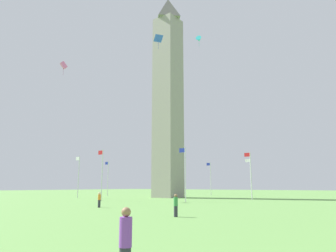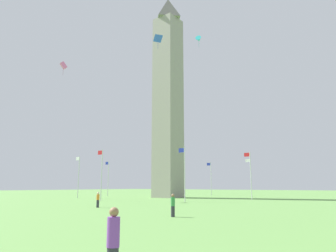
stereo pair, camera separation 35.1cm
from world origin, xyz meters
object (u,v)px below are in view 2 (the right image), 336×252
at_px(flagpole_sw, 251,176).
at_px(flagpole_n, 108,177).
at_px(flagpole_se, 184,171).
at_px(flagpole_nw, 158,177).
at_px(flagpole_w, 211,177).
at_px(flagpole_e, 101,172).
at_px(obelisk_monument, 168,92).
at_px(person_purple_shirt, 113,244).
at_px(kite_pink_box, 64,65).
at_px(kite_blue_diamond, 158,39).
at_px(flagpole_s, 250,173).
at_px(person_green_shirt, 173,205).
at_px(person_orange_shirt, 98,200).
at_px(kite_cyan_delta, 199,39).
at_px(flagpole_ne, 78,175).

bearing_deg(flagpole_sw, flagpole_n, 22.50).
distance_m(flagpole_se, flagpole_nw, 35.03).
distance_m(flagpole_n, flagpole_w, 24.77).
bearing_deg(flagpole_se, flagpole_e, 22.50).
height_order(obelisk_monument, person_purple_shirt, obelisk_monument).
relative_size(kite_pink_box, kite_blue_diamond, 1.04).
relative_size(flagpole_e, flagpole_sw, 1.00).
bearing_deg(flagpole_s, person_green_shirt, 102.36).
xyz_separation_m(flagpole_n, kite_blue_diamond, (-24.44, 12.04, 22.84)).
bearing_deg(kite_blue_diamond, kite_pink_box, 28.68).
relative_size(flagpole_n, flagpole_nw, 1.00).
height_order(flagpole_sw, person_purple_shirt, flagpole_sw).
xyz_separation_m(person_orange_shirt, kite_cyan_delta, (2.05, -25.11, 28.89)).
bearing_deg(flagpole_e, flagpole_s, -135.00).
distance_m(kite_cyan_delta, kite_blue_diamond, 9.62).
bearing_deg(person_purple_shirt, flagpole_sw, 5.29).
height_order(flagpole_ne, person_purple_shirt, flagpole_ne).
relative_size(flagpole_ne, flagpole_se, 1.00).
distance_m(flagpole_sw, kite_pink_box, 42.84).
bearing_deg(kite_pink_box, obelisk_monument, -111.74).
xyz_separation_m(flagpole_w, person_orange_shirt, (-11.82, 45.81, -3.59)).
distance_m(obelisk_monument, flagpole_ne, 24.67).
height_order(flagpole_e, kite_pink_box, kite_pink_box).
distance_m(flagpole_e, kite_cyan_delta, 30.68).
xyz_separation_m(person_purple_shirt, kite_blue_diamond, (26.10, -34.16, 26.36)).
height_order(person_green_shirt, kite_cyan_delta, kite_cyan_delta).
relative_size(flagpole_s, person_purple_shirt, 4.55).
height_order(flagpole_n, person_purple_shirt, flagpole_n).
distance_m(flagpole_w, person_orange_shirt, 47.44).
height_order(flagpole_sw, kite_pink_box, kite_pink_box).
relative_size(flagpole_n, person_green_shirt, 4.75).
relative_size(flagpole_n, kite_cyan_delta, 3.64).
distance_m(obelisk_monument, kite_pink_box, 21.81).
height_order(flagpole_n, kite_blue_diamond, kite_blue_diamond).
xyz_separation_m(flagpole_sw, person_orange_shirt, (0.56, 40.68, -3.59)).
relative_size(flagpole_e, person_orange_shirt, 4.93).
xyz_separation_m(person_purple_shirt, person_orange_shirt, (21.21, -17.90, -0.07)).
height_order(flagpole_s, person_orange_shirt, flagpole_s).
height_order(flagpole_ne, flagpole_sw, same).
height_order(obelisk_monument, kite_pink_box, obelisk_monument).
xyz_separation_m(flagpole_s, person_orange_shirt, (5.69, 28.29, -3.59)).
height_order(obelisk_monument, person_green_shirt, obelisk_monument).
relative_size(flagpole_s, flagpole_w, 1.00).
height_order(flagpole_w, person_green_shirt, flagpole_w).
bearing_deg(obelisk_monument, person_green_shirt, 127.42).
relative_size(flagpole_sw, kite_pink_box, 3.20).
bearing_deg(flagpole_nw, flagpole_e, 112.50).
bearing_deg(person_orange_shirt, flagpole_se, -52.91).
relative_size(person_purple_shirt, kite_blue_diamond, 0.73).
distance_m(person_green_shirt, kite_cyan_delta, 43.35).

